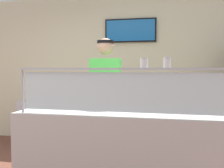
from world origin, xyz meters
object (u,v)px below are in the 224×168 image
at_px(pizza_tray, 99,107).
at_px(worker_figure, 106,97).
at_px(parmesan_shaker, 144,63).
at_px(pizza_box_stack, 43,95).
at_px(pepper_flake_shaker, 167,63).
at_px(pizza_server, 101,105).

xyz_separation_m(pizza_tray, worker_figure, (-0.06, 0.57, 0.04)).
xyz_separation_m(parmesan_shaker, pizza_box_stack, (-1.95, 1.92, -0.51)).
xyz_separation_m(parmesan_shaker, worker_figure, (-0.57, 0.97, -0.41)).
height_order(parmesan_shaker, worker_figure, worker_figure).
bearing_deg(worker_figure, pizza_tray, -83.93).
height_order(pizza_tray, pepper_flake_shaker, pepper_flake_shaker).
height_order(pizza_server, pizza_box_stack, pizza_box_stack).
relative_size(pizza_tray, pepper_flake_shaker, 5.05).
bearing_deg(pizza_server, worker_figure, 95.53).
distance_m(pizza_tray, parmesan_shaker, 0.80).
height_order(pepper_flake_shaker, worker_figure, worker_figure).
distance_m(pizza_tray, worker_figure, 0.57).
bearing_deg(pizza_box_stack, worker_figure, -34.65).
distance_m(pizza_server, worker_figure, 0.59).
height_order(pizza_tray, worker_figure, worker_figure).
relative_size(pepper_flake_shaker, pizza_box_stack, 0.21).
bearing_deg(parmesan_shaker, pizza_box_stack, 135.43).
distance_m(parmesan_shaker, worker_figure, 1.20).
height_order(parmesan_shaker, pizza_box_stack, parmesan_shaker).
bearing_deg(pepper_flake_shaker, pizza_box_stack, 138.12).
bearing_deg(parmesan_shaker, pizza_server, 141.35).
height_order(pizza_server, parmesan_shaker, parmesan_shaker).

